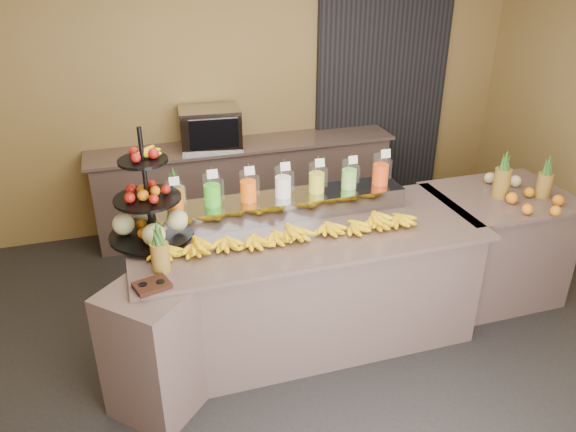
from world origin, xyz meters
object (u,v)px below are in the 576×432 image
pitcher_tray (283,206)px  banana_heap (288,230)px  fruit_stand (155,212)px  condiment_caddy (152,285)px  oven_warmer (210,128)px  right_fruit_pile (528,193)px

pitcher_tray → banana_heap: bearing=-101.0°
banana_heap → pitcher_tray: bearing=79.0°
fruit_stand → condiment_caddy: 0.63m
fruit_stand → banana_heap: bearing=-32.3°
banana_heap → oven_warmer: size_ratio=3.25×
condiment_caddy → oven_warmer: oven_warmer is taller
banana_heap → condiment_caddy: banana_heap is taller
banana_heap → fruit_stand: (-0.87, 0.24, 0.15)m
condiment_caddy → right_fruit_pile: 2.93m
pitcher_tray → fruit_stand: (-0.93, -0.10, 0.13)m
fruit_stand → right_fruit_pile: size_ratio=1.78×
condiment_caddy → right_fruit_pile: (2.91, 0.35, 0.06)m
fruit_stand → right_fruit_pile: bearing=-21.7°
banana_heap → right_fruit_pile: 1.95m
fruit_stand → condiment_caddy: size_ratio=3.99×
right_fruit_pile → fruit_stand: bearing=175.0°
fruit_stand → oven_warmer: size_ratio=1.38×
banana_heap → oven_warmer: oven_warmer is taller
pitcher_tray → oven_warmer: oven_warmer is taller
pitcher_tray → condiment_caddy: (-1.02, -0.70, -0.06)m
banana_heap → condiment_caddy: size_ratio=9.37×
condiment_caddy → oven_warmer: size_ratio=0.35×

